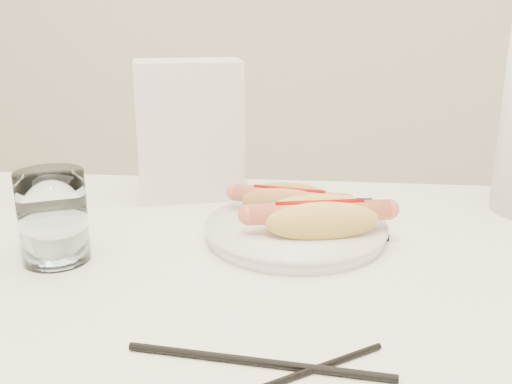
# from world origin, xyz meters

# --- Properties ---
(table) EXTENTS (1.20, 0.80, 0.75)m
(table) POSITION_xyz_m (0.00, 0.00, 0.69)
(table) COLOR white
(table) RESTS_ON ground
(plate) EXTENTS (0.26, 0.26, 0.02)m
(plate) POSITION_xyz_m (0.04, 0.12, 0.76)
(plate) COLOR white
(plate) RESTS_ON table
(hotdog_left) EXTENTS (0.16, 0.08, 0.04)m
(hotdog_left) POSITION_xyz_m (0.03, 0.16, 0.79)
(hotdog_left) COLOR tan
(hotdog_left) RESTS_ON plate
(hotdog_right) EXTENTS (0.18, 0.10, 0.05)m
(hotdog_right) POSITION_xyz_m (0.07, 0.09, 0.79)
(hotdog_right) COLOR #E8BE5A
(hotdog_right) RESTS_ON plate
(water_glass) EXTENTS (0.08, 0.08, 0.11)m
(water_glass) POSITION_xyz_m (-0.25, 0.03, 0.81)
(water_glass) COLOR white
(water_glass) RESTS_ON table
(chopstick_near) EXTENTS (0.23, 0.03, 0.01)m
(chopstick_near) POSITION_xyz_m (0.02, -0.17, 0.75)
(chopstick_near) COLOR black
(chopstick_near) RESTS_ON table
(chopstick_far) EXTENTS (0.16, 0.11, 0.01)m
(chopstick_far) POSITION_xyz_m (0.05, -0.18, 0.75)
(chopstick_far) COLOR black
(chopstick_far) RESTS_ON table
(napkin_box) EXTENTS (0.18, 0.13, 0.22)m
(napkin_box) POSITION_xyz_m (-0.14, 0.30, 0.86)
(napkin_box) COLOR silver
(napkin_box) RESTS_ON table
(navy_napkin) EXTENTS (0.17, 0.17, 0.01)m
(navy_napkin) POSITION_xyz_m (0.08, 0.20, 0.75)
(navy_napkin) COLOR #111A37
(navy_napkin) RESTS_ON table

